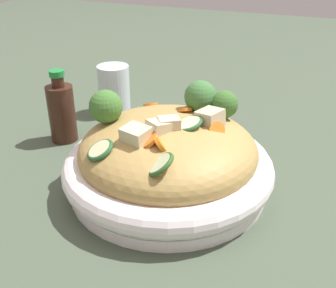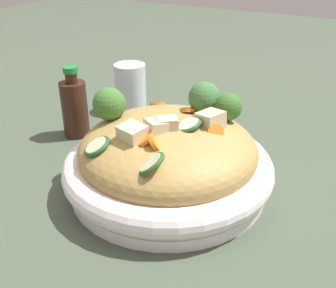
# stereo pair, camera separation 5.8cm
# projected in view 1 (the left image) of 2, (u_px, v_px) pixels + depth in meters

# --- Properties ---
(ground_plane) EXTENTS (3.00, 3.00, 0.00)m
(ground_plane) POSITION_uv_depth(u_px,v_px,m) (168.00, 187.00, 0.62)
(ground_plane) COLOR #43503E
(serving_bowl) EXTENTS (0.31, 0.31, 0.06)m
(serving_bowl) POSITION_uv_depth(u_px,v_px,m) (168.00, 170.00, 0.61)
(serving_bowl) COLOR white
(serving_bowl) RESTS_ON ground_plane
(noodle_heap) EXTENTS (0.26, 0.26, 0.10)m
(noodle_heap) POSITION_uv_depth(u_px,v_px,m) (168.00, 150.00, 0.59)
(noodle_heap) COLOR #AE8C4C
(noodle_heap) RESTS_ON serving_bowl
(broccoli_florets) EXTENTS (0.15, 0.21, 0.06)m
(broccoli_florets) POSITION_uv_depth(u_px,v_px,m) (170.00, 103.00, 0.60)
(broccoli_florets) COLOR #98B475
(broccoli_florets) RESTS_ON serving_bowl
(carrot_coins) EXTENTS (0.17, 0.16, 0.03)m
(carrot_coins) POSITION_uv_depth(u_px,v_px,m) (169.00, 125.00, 0.57)
(carrot_coins) COLOR orange
(carrot_coins) RESTS_ON serving_bowl
(zucchini_slices) EXTENTS (0.15, 0.14, 0.04)m
(zucchini_slices) POSITION_uv_depth(u_px,v_px,m) (150.00, 146.00, 0.52)
(zucchini_slices) COLOR beige
(zucchini_slices) RESTS_ON serving_bowl
(chicken_chunks) EXTENTS (0.13, 0.11, 0.03)m
(chicken_chunks) POSITION_uv_depth(u_px,v_px,m) (172.00, 126.00, 0.55)
(chicken_chunks) COLOR beige
(chicken_chunks) RESTS_ON serving_bowl
(soy_sauce_bottle) EXTENTS (0.05, 0.05, 0.13)m
(soy_sauce_bottle) POSITION_uv_depth(u_px,v_px,m) (62.00, 112.00, 0.73)
(soy_sauce_bottle) COLOR #381E14
(soy_sauce_bottle) RESTS_ON ground_plane
(drinking_glass) EXTENTS (0.07, 0.07, 0.10)m
(drinking_glass) POSITION_uv_depth(u_px,v_px,m) (114.00, 89.00, 0.85)
(drinking_glass) COLOR silver
(drinking_glass) RESTS_ON ground_plane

